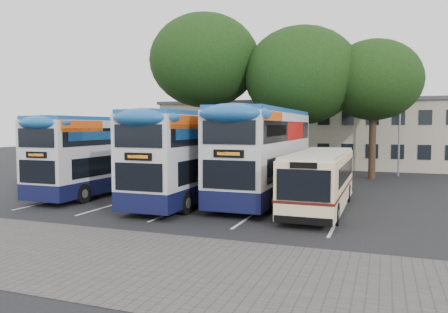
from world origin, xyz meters
TOP-DOWN VIEW (x-y plane):
  - ground at (0.00, 0.00)m, footprint 120.00×120.00m
  - paving_strip at (-2.00, -5.00)m, footprint 40.00×6.00m
  - bay_lines at (-3.75, 5.00)m, footprint 14.12×11.00m
  - depot_building at (0.00, 26.99)m, footprint 32.40×8.40m
  - lamp_post at (6.00, 19.97)m, footprint 0.25×1.05m
  - tree_left at (-8.31, 16.24)m, footprint 8.53×8.53m
  - tree_mid at (-0.88, 17.04)m, footprint 8.48×8.48m
  - tree_right at (4.15, 17.76)m, footprint 6.77×6.77m
  - bus_dd_left at (-10.02, 5.49)m, footprint 2.50×10.30m
  - bus_dd_mid at (-4.16, 4.93)m, footprint 2.61×10.76m
  - bus_dd_right at (-0.85, 6.52)m, footprint 2.72×11.21m
  - bus_single at (2.27, 4.62)m, footprint 2.26×8.89m

SIDE VIEW (x-z plane):
  - ground at x=0.00m, z-range 0.00..0.00m
  - paving_strip at x=-2.00m, z-range 0.00..0.01m
  - bay_lines at x=-3.75m, z-range 0.00..0.01m
  - bus_single at x=2.27m, z-range 0.18..2.82m
  - bus_dd_left at x=-10.02m, z-range 0.22..4.51m
  - bus_dd_mid at x=-4.16m, z-range 0.23..4.71m
  - bus_dd_right at x=-0.85m, z-range 0.24..4.91m
  - depot_building at x=0.00m, z-range 0.05..6.25m
  - lamp_post at x=6.00m, z-range 0.55..9.61m
  - tree_right at x=4.15m, z-range 2.09..12.05m
  - tree_mid at x=-0.88m, z-range 1.95..13.08m
  - tree_left at x=-8.31m, z-range 2.61..15.11m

